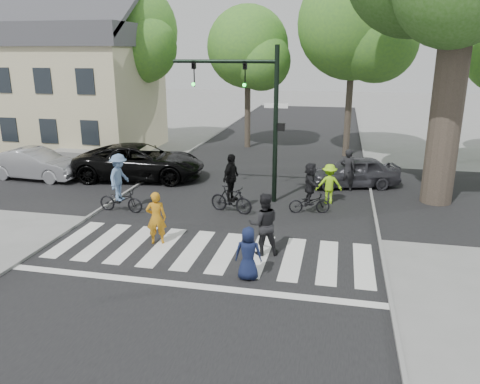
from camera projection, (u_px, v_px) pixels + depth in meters
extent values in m
plane|color=gray|center=(200.00, 265.00, 13.14)|extent=(120.00, 120.00, 0.00)
cube|color=black|center=(238.00, 209.00, 17.82)|extent=(10.00, 70.00, 0.01)
cube|color=black|center=(253.00, 187.00, 20.62)|extent=(70.00, 10.00, 0.01)
cube|color=gray|center=(116.00, 199.00, 18.82)|extent=(0.10, 70.00, 0.10)
cube|color=gray|center=(375.00, 217.00, 16.79)|extent=(0.10, 70.00, 0.10)
cube|color=silver|center=(75.00, 239.00, 14.98)|extent=(0.55, 3.00, 0.01)
cube|color=silver|center=(103.00, 241.00, 14.78)|extent=(0.55, 3.00, 0.01)
cube|color=silver|center=(133.00, 244.00, 14.58)|extent=(0.55, 3.00, 0.01)
cube|color=silver|center=(163.00, 247.00, 14.38)|extent=(0.55, 3.00, 0.01)
cube|color=silver|center=(194.00, 249.00, 14.18)|extent=(0.55, 3.00, 0.01)
cube|color=silver|center=(226.00, 252.00, 13.97)|extent=(0.55, 3.00, 0.01)
cube|color=silver|center=(259.00, 255.00, 13.77)|extent=(0.55, 3.00, 0.01)
cube|color=silver|center=(293.00, 258.00, 13.57)|extent=(0.55, 3.00, 0.01)
cube|color=silver|center=(328.00, 261.00, 13.37)|extent=(0.55, 3.00, 0.01)
cube|color=silver|center=(364.00, 265.00, 13.17)|extent=(0.55, 3.00, 0.01)
cube|color=silver|center=(187.00, 285.00, 12.02)|extent=(10.00, 0.30, 0.01)
cylinder|color=black|center=(276.00, 127.00, 17.83)|extent=(0.18, 0.18, 6.00)
cylinder|color=black|center=(224.00, 61.00, 17.54)|extent=(4.00, 0.14, 0.14)
imported|color=black|center=(245.00, 74.00, 17.51)|extent=(0.16, 0.20, 1.00)
sphere|color=#19E533|center=(244.00, 85.00, 17.51)|extent=(0.14, 0.14, 0.14)
imported|color=black|center=(194.00, 73.00, 17.91)|extent=(0.16, 0.20, 1.00)
sphere|color=#19E533|center=(193.00, 84.00, 17.91)|extent=(0.14, 0.14, 0.14)
cube|color=black|center=(281.00, 127.00, 17.79)|extent=(0.28, 0.18, 0.30)
cube|color=#FF660C|center=(284.00, 127.00, 17.76)|extent=(0.02, 0.14, 0.20)
cube|color=white|center=(276.00, 106.00, 17.60)|extent=(0.90, 0.04, 0.18)
cylinder|color=brown|center=(446.00, 114.00, 17.63)|extent=(1.20, 1.20, 7.00)
cylinder|color=brown|center=(467.00, 30.00, 16.51)|extent=(1.29, 1.74, 2.93)
cylinder|color=brown|center=(64.00, 96.00, 30.26)|extent=(0.36, 0.36, 5.95)
sphere|color=#407830|center=(58.00, 41.00, 29.27)|extent=(5.20, 5.20, 5.20)
sphere|color=#407830|center=(68.00, 55.00, 28.58)|extent=(3.64, 3.64, 3.64)
cylinder|color=brown|center=(133.00, 94.00, 28.71)|extent=(0.36, 0.36, 6.44)
sphere|color=#407830|center=(128.00, 31.00, 27.64)|extent=(5.80, 5.80, 5.80)
sphere|color=#407830|center=(142.00, 47.00, 26.86)|extent=(4.06, 4.06, 4.06)
cylinder|color=brown|center=(248.00, 102.00, 28.45)|extent=(0.36, 0.36, 5.60)
sphere|color=#407830|center=(248.00, 47.00, 27.52)|extent=(4.80, 4.80, 4.80)
sphere|color=#407830|center=(262.00, 61.00, 26.89)|extent=(3.36, 3.36, 3.36)
cylinder|color=brown|center=(349.00, 96.00, 25.86)|extent=(0.36, 0.36, 6.72)
sphere|color=#407830|center=(354.00, 23.00, 24.75)|extent=(6.00, 6.00, 6.00)
sphere|color=#407830|center=(377.00, 41.00, 23.94)|extent=(4.20, 4.20, 4.20)
cube|color=beige|center=(81.00, 100.00, 27.69)|extent=(8.00, 7.00, 6.00)
cube|color=#47474C|center=(75.00, 36.00, 26.64)|extent=(8.40, 7.40, 1.20)
cube|color=#47474C|center=(54.00, 15.00, 24.62)|extent=(8.40, 3.69, 2.44)
cube|color=#47474C|center=(90.00, 19.00, 28.09)|extent=(8.40, 3.69, 2.44)
cube|color=black|center=(9.00, 130.00, 25.26)|extent=(1.00, 0.06, 1.30)
cube|color=black|center=(2.00, 80.00, 24.50)|extent=(1.00, 0.06, 1.30)
cube|color=black|center=(49.00, 131.00, 24.77)|extent=(1.00, 0.06, 1.30)
cube|color=black|center=(43.00, 81.00, 24.02)|extent=(1.00, 0.06, 1.30)
cube|color=black|center=(90.00, 133.00, 24.29)|extent=(1.00, 0.06, 1.30)
cube|color=black|center=(85.00, 81.00, 23.53)|extent=(1.00, 0.06, 1.30)
cube|color=gray|center=(74.00, 157.00, 24.58)|extent=(2.00, 1.20, 0.80)
imported|color=orange|center=(156.00, 218.00, 14.41)|extent=(0.71, 0.57, 1.68)
imported|color=#131B3B|center=(248.00, 254.00, 12.16)|extent=(0.74, 0.51, 1.45)
imported|color=black|center=(264.00, 224.00, 13.63)|extent=(1.08, 0.94, 1.88)
imported|color=black|center=(121.00, 200.00, 17.40)|extent=(1.76, 0.69, 0.91)
imported|color=#5A78A2|center=(119.00, 177.00, 17.15)|extent=(0.70, 1.16, 1.75)
imported|color=black|center=(231.00, 199.00, 17.29)|extent=(1.76, 0.90, 1.02)
imported|color=black|center=(231.00, 178.00, 17.05)|extent=(0.68, 1.11, 1.76)
imported|color=black|center=(309.00, 203.00, 17.27)|extent=(1.58, 0.82, 0.79)
imported|color=black|center=(310.00, 183.00, 17.05)|extent=(0.72, 1.47, 1.52)
imported|color=black|center=(140.00, 162.00, 21.78)|extent=(6.20, 3.45, 1.64)
imported|color=#A1A2A6|center=(35.00, 164.00, 21.81)|extent=(4.44, 1.78, 1.44)
imported|color=#39393F|center=(353.00, 172.00, 20.58)|extent=(4.25, 2.64, 1.35)
imported|color=#9CEB18|center=(329.00, 184.00, 18.28)|extent=(1.11, 0.77, 1.58)
imported|color=black|center=(348.00, 170.00, 19.89)|extent=(0.73, 0.55, 1.83)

